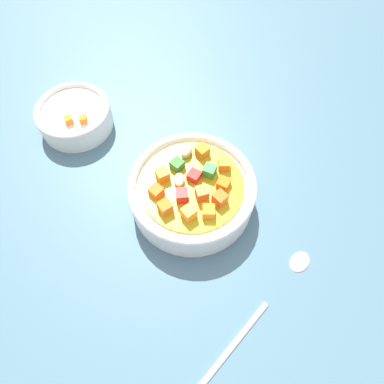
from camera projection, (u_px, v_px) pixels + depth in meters
The scene contains 4 objects.
ground_plane at pixel (192, 203), 54.83cm from camera, with size 140.00×140.00×2.00cm, color #42667A.
soup_bowl_main at pixel (192, 191), 51.49cm from camera, with size 18.32×18.32×6.40cm.
spoon at pixel (266, 304), 45.93cm from camera, with size 12.31×22.29×0.99cm.
side_bowl_small at pixel (75, 116), 59.29cm from camera, with size 12.28×12.28×4.72cm.
Camera 1 is at (6.95, -24.49, 47.59)cm, focal length 33.24 mm.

